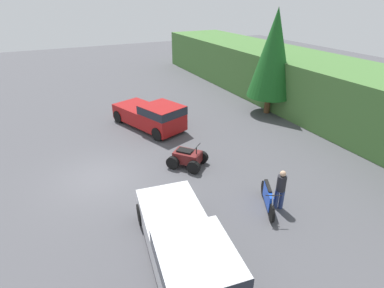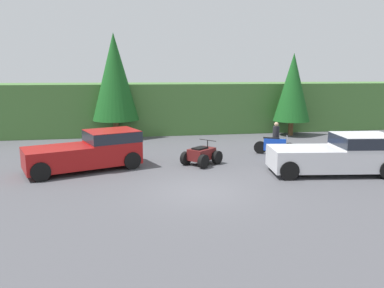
# 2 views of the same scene
# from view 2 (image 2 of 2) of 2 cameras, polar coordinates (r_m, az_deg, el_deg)

# --- Properties ---
(ground_plane) EXTENTS (80.00, 80.00, 0.00)m
(ground_plane) POSITION_cam_2_polar(r_m,az_deg,el_deg) (14.32, 1.41, -7.24)
(ground_plane) COLOR #4C4C51
(hillside_backdrop) EXTENTS (44.00, 6.00, 3.67)m
(hillside_backdrop) POSITION_cam_2_polar(r_m,az_deg,el_deg) (29.59, -4.73, 5.65)
(hillside_backdrop) COLOR #477538
(hillside_backdrop) RESTS_ON ground_plane
(tree_left) EXTENTS (3.12, 3.12, 7.10)m
(tree_left) POSITION_cam_2_polar(r_m,az_deg,el_deg) (26.05, -11.71, 9.94)
(tree_left) COLOR brown
(tree_left) RESTS_ON ground_plane
(tree_mid_left) EXTENTS (2.57, 2.57, 5.85)m
(tree_mid_left) POSITION_cam_2_polar(r_m,az_deg,el_deg) (27.76, 15.09, 8.31)
(tree_mid_left) COLOR brown
(tree_mid_left) RESTS_ON ground_plane
(pickup_truck_red) EXTENTS (5.51, 3.72, 1.76)m
(pickup_truck_red) POSITION_cam_2_polar(r_m,az_deg,el_deg) (18.03, -14.93, -0.78)
(pickup_truck_red) COLOR maroon
(pickup_truck_red) RESTS_ON ground_plane
(pickup_truck_second) EXTENTS (5.55, 2.83, 1.76)m
(pickup_truck_second) POSITION_cam_2_polar(r_m,az_deg,el_deg) (17.88, 21.77, -1.27)
(pickup_truck_second) COLOR silver
(pickup_truck_second) RESTS_ON ground_plane
(dirt_bike) EXTENTS (2.07, 1.19, 1.16)m
(dirt_bike) POSITION_cam_2_polar(r_m,az_deg,el_deg) (21.08, 12.50, -0.30)
(dirt_bike) COLOR black
(dirt_bike) RESTS_ON ground_plane
(quad_atv) EXTENTS (2.20, 2.15, 1.16)m
(quad_atv) POSITION_cam_2_polar(r_m,az_deg,el_deg) (18.40, 1.47, -1.72)
(quad_atv) COLOR black
(quad_atv) RESTS_ON ground_plane
(rider_person) EXTENTS (0.50, 0.50, 1.76)m
(rider_person) POSITION_cam_2_polar(r_m,az_deg,el_deg) (21.44, 12.66, 1.14)
(rider_person) COLOR navy
(rider_person) RESTS_ON ground_plane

